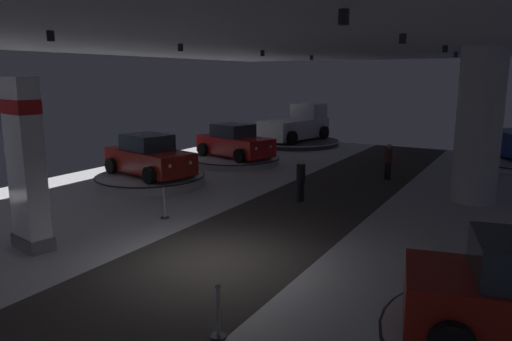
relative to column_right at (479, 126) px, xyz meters
name	(u,v)px	position (x,y,z in m)	size (l,w,h in m)	color
ground	(212,263)	(-4.89, -9.52, -2.77)	(24.00, 44.00, 0.06)	#B2B2B7
ceiling_with_spotlights	(207,27)	(-4.89, -9.52, 2.80)	(24.00, 44.00, 0.39)	silver
column_right	(479,126)	(0.00, 0.00, 0.00)	(1.55, 1.55, 5.50)	silver
brand_sign_pylon	(26,162)	(-9.57, -11.06, -0.44)	(1.37, 0.88, 4.48)	slate
display_platform_far_left	(235,160)	(-11.57, 2.11, -2.56)	(4.61, 4.61, 0.34)	#B7B7BC
display_car_far_left	(235,142)	(-11.60, 2.12, -1.64)	(4.53, 3.11, 1.71)	red
display_platform_mid_left	(151,179)	(-12.14, -3.68, -2.54)	(4.56, 4.56, 0.38)	#B7B7BC
display_car_mid_left	(149,157)	(-12.17, -3.67, -1.61)	(4.51, 3.00, 1.71)	maroon
display_platform_deep_left	(294,142)	(-11.90, 9.93, -2.58)	(5.97, 5.97, 0.31)	#333338
pickup_truck_deep_left	(297,125)	(-11.85, 10.24, -1.51)	(3.38, 5.58, 2.30)	silver
visitor_walking_near	(388,159)	(-3.65, 2.13, -1.84)	(0.32, 0.32, 1.59)	black
visitor_walking_far	(301,177)	(-5.40, -3.20, -1.84)	(0.32, 0.32, 1.59)	black
stanchion_a	(164,207)	(-8.32, -7.25, -2.38)	(0.28, 0.28, 1.01)	#333338
stanchion_c	(218,318)	(-2.80, -12.29, -2.38)	(0.28, 0.28, 1.01)	#333338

